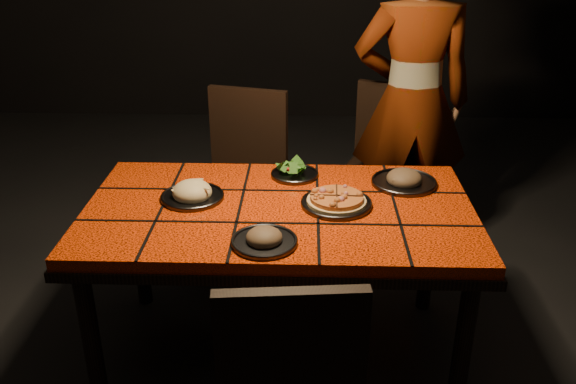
{
  "coord_description": "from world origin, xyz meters",
  "views": [
    {
      "loc": [
        0.11,
        -2.25,
        1.87
      ],
      "look_at": [
        0.04,
        -0.01,
        0.82
      ],
      "focal_mm": 38.0,
      "sensor_mm": 36.0,
      "label": 1
    }
  ],
  "objects_px": {
    "chair_near": "(289,381)",
    "plate_pasta": "(192,193)",
    "chair_far_right": "(385,156)",
    "chair_far_left": "(243,168)",
    "diner": "(412,102)",
    "dining_table": "(279,223)",
    "plate_pizza": "(336,201)"
  },
  "relations": [
    {
      "from": "dining_table",
      "to": "chair_far_right",
      "type": "distance_m",
      "value": 1.23
    },
    {
      "from": "plate_pizza",
      "to": "dining_table",
      "type": "bearing_deg",
      "value": -176.17
    },
    {
      "from": "chair_far_left",
      "to": "diner",
      "type": "height_order",
      "value": "diner"
    },
    {
      "from": "chair_near",
      "to": "plate_pasta",
      "type": "relative_size",
      "value": 3.53
    },
    {
      "from": "diner",
      "to": "chair_far_left",
      "type": "bearing_deg",
      "value": 10.47
    },
    {
      "from": "dining_table",
      "to": "plate_pasta",
      "type": "relative_size",
      "value": 6.03
    },
    {
      "from": "plate_pasta",
      "to": "dining_table",
      "type": "bearing_deg",
      "value": -9.32
    },
    {
      "from": "chair_far_right",
      "to": "plate_pizza",
      "type": "height_order",
      "value": "chair_far_right"
    },
    {
      "from": "chair_far_left",
      "to": "diner",
      "type": "bearing_deg",
      "value": 24.73
    },
    {
      "from": "chair_far_right",
      "to": "dining_table",
      "type": "bearing_deg",
      "value": -95.33
    },
    {
      "from": "plate_pizza",
      "to": "plate_pasta",
      "type": "distance_m",
      "value": 0.61
    },
    {
      "from": "chair_far_left",
      "to": "plate_pasta",
      "type": "distance_m",
      "value": 0.81
    },
    {
      "from": "chair_far_left",
      "to": "plate_pasta",
      "type": "height_order",
      "value": "chair_far_left"
    },
    {
      "from": "chair_far_left",
      "to": "chair_near",
      "type": "bearing_deg",
      "value": -65.14
    },
    {
      "from": "chair_far_right",
      "to": "diner",
      "type": "distance_m",
      "value": 0.38
    },
    {
      "from": "dining_table",
      "to": "plate_pizza",
      "type": "relative_size",
      "value": 5.49
    },
    {
      "from": "dining_table",
      "to": "plate_pizza",
      "type": "bearing_deg",
      "value": 3.83
    },
    {
      "from": "chair_near",
      "to": "chair_far_left",
      "type": "relative_size",
      "value": 0.96
    },
    {
      "from": "chair_far_right",
      "to": "plate_pasta",
      "type": "distance_m",
      "value": 1.41
    },
    {
      "from": "diner",
      "to": "plate_pizza",
      "type": "distance_m",
      "value": 1.1
    },
    {
      "from": "chair_near",
      "to": "chair_far_left",
      "type": "distance_m",
      "value": 1.66
    },
    {
      "from": "diner",
      "to": "plate_pasta",
      "type": "relative_size",
      "value": 6.7
    },
    {
      "from": "chair_near",
      "to": "chair_far_right",
      "type": "relative_size",
      "value": 0.99
    },
    {
      "from": "chair_near",
      "to": "plate_pasta",
      "type": "distance_m",
      "value": 0.99
    },
    {
      "from": "chair_near",
      "to": "chair_far_right",
      "type": "distance_m",
      "value": 1.94
    },
    {
      "from": "chair_far_right",
      "to": "chair_near",
      "type": "bearing_deg",
      "value": -82.58
    },
    {
      "from": "diner",
      "to": "dining_table",
      "type": "bearing_deg",
      "value": 55.74
    },
    {
      "from": "chair_far_left",
      "to": "plate_pasta",
      "type": "relative_size",
      "value": 3.66
    },
    {
      "from": "dining_table",
      "to": "chair_far_right",
      "type": "height_order",
      "value": "chair_far_right"
    },
    {
      "from": "chair_far_left",
      "to": "diner",
      "type": "relative_size",
      "value": 0.55
    },
    {
      "from": "plate_pizza",
      "to": "plate_pasta",
      "type": "bearing_deg",
      "value": 175.77
    },
    {
      "from": "chair_near",
      "to": "diner",
      "type": "height_order",
      "value": "diner"
    }
  ]
}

